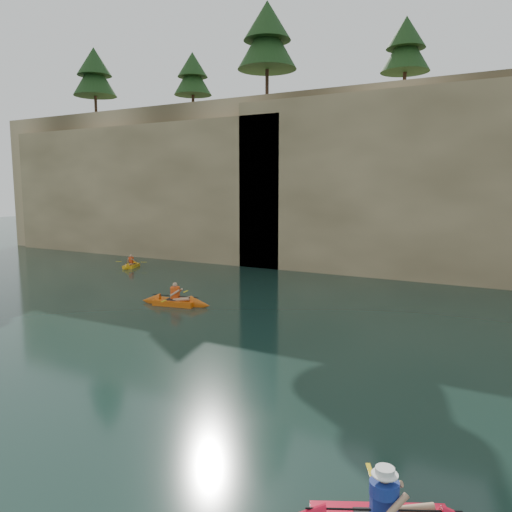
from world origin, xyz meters
The scene contains 9 objects.
ground centered at (0.00, 0.00, 0.00)m, with size 160.00×160.00×0.00m, color black.
cliff centered at (0.00, 30.00, 6.00)m, with size 70.00×16.00×12.00m, color tan.
cliff_slab_west centered at (-20.00, 22.60, 5.28)m, with size 26.00×2.40×10.56m, color tan.
cliff_slab_center centered at (2.00, 22.60, 5.70)m, with size 24.00×2.40×11.40m, color tan.
sea_cave_west centered at (-18.00, 21.95, 2.00)m, with size 4.50×1.00×4.00m, color black.
sea_cave_center centered at (-4.00, 21.95, 1.60)m, with size 3.50×1.00×3.20m, color black.
cliff_pines centered at (0.00, 25.00, 15.91)m, with size 56.00×6.00×7.83m, color black, non-canonical shape.
kayaker_orange centered at (-6.57, 10.01, 0.16)m, with size 3.56×2.56×1.33m.
kayaker_yellow centered at (-16.20, 17.34, 0.14)m, with size 2.06×2.74×1.10m.
Camera 1 is at (7.75, -7.83, 5.38)m, focal length 35.00 mm.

